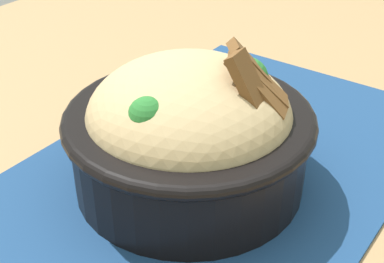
% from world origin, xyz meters
% --- Properties ---
extents(table, '(1.39, 0.99, 0.77)m').
position_xyz_m(table, '(0.00, 0.00, 0.71)').
color(table, '#99754C').
rests_on(table, ground_plane).
extents(placemat, '(0.46, 0.30, 0.00)m').
position_xyz_m(placemat, '(0.04, -0.01, 0.77)').
color(placemat, navy).
rests_on(placemat, table).
extents(bowl, '(0.20, 0.20, 0.13)m').
position_xyz_m(bowl, '(0.01, -0.00, 0.82)').
color(bowl, black).
rests_on(bowl, placemat).
extents(fork, '(0.04, 0.13, 0.00)m').
position_xyz_m(fork, '(0.12, 0.01, 0.77)').
color(fork, silver).
rests_on(fork, placemat).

